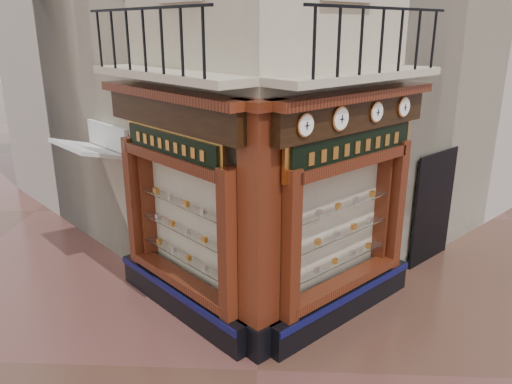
# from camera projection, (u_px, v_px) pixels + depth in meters

# --- Properties ---
(ground) EXTENTS (80.00, 80.00, 0.00)m
(ground) POSITION_uv_depth(u_px,v_px,m) (257.00, 370.00, 7.48)
(ground) COLOR #4B2D23
(ground) RESTS_ON ground
(neighbour_left) EXTENTS (11.31, 11.31, 11.00)m
(neighbour_left) POSITION_uv_depth(u_px,v_px,m) (184.00, 5.00, 14.06)
(neighbour_left) COLOR #B0A599
(neighbour_left) RESTS_ON ground
(neighbour_right) EXTENTS (11.31, 11.31, 11.00)m
(neighbour_right) POSITION_uv_depth(u_px,v_px,m) (361.00, 5.00, 13.83)
(neighbour_right) COLOR #B0A599
(neighbour_right) RESTS_ON ground
(shopfront_left) EXTENTS (2.86, 2.86, 3.98)m
(shopfront_left) POSITION_uv_depth(u_px,v_px,m) (179.00, 209.00, 8.41)
(shopfront_left) COLOR black
(shopfront_left) RESTS_ON ground
(shopfront_right) EXTENTS (2.86, 2.86, 3.98)m
(shopfront_right) POSITION_uv_depth(u_px,v_px,m) (346.00, 212.00, 8.28)
(shopfront_right) COLOR black
(shopfront_right) RESTS_ON ground
(corner_pilaster) EXTENTS (0.85, 0.85, 3.98)m
(corner_pilaster) POSITION_uv_depth(u_px,v_px,m) (259.00, 238.00, 7.34)
(corner_pilaster) COLOR black
(corner_pilaster) RESTS_ON ground
(balcony) EXTENTS (5.94, 2.97, 1.03)m
(balcony) POSITION_uv_depth(u_px,v_px,m) (262.00, 74.00, 7.57)
(balcony) COLOR #C1B596
(balcony) RESTS_ON ground
(clock_a) EXTENTS (0.27, 0.27, 0.33)m
(clock_a) POSITION_uv_depth(u_px,v_px,m) (305.00, 125.00, 6.81)
(clock_a) COLOR #C87C42
(clock_a) RESTS_ON ground
(clock_b) EXTENTS (0.29, 0.29, 0.37)m
(clock_b) POSITION_uv_depth(u_px,v_px,m) (340.00, 119.00, 7.30)
(clock_b) COLOR #C87C42
(clock_b) RESTS_ON ground
(clock_c) EXTENTS (0.27, 0.27, 0.33)m
(clock_c) POSITION_uv_depth(u_px,v_px,m) (376.00, 112.00, 7.87)
(clock_c) COLOR #C87C42
(clock_c) RESTS_ON ground
(clock_d) EXTENTS (0.27, 0.27, 0.34)m
(clock_d) POSITION_uv_depth(u_px,v_px,m) (404.00, 107.00, 8.37)
(clock_d) COLOR #C87C42
(clock_d) RESTS_ON ground
(awning) EXTENTS (1.83, 1.83, 0.33)m
(awning) POSITION_uv_depth(u_px,v_px,m) (100.00, 264.00, 10.85)
(awning) COLOR silver
(awning) RESTS_ON ground
(signboard_left) EXTENTS (1.94, 1.94, 0.52)m
(signboard_left) POSITION_uv_depth(u_px,v_px,m) (171.00, 145.00, 8.01)
(signboard_left) COLOR gold
(signboard_left) RESTS_ON ground
(signboard_right) EXTENTS (2.27, 2.27, 0.61)m
(signboard_right) POSITION_uv_depth(u_px,v_px,m) (354.00, 147.00, 7.88)
(signboard_right) COLOR gold
(signboard_right) RESTS_ON ground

